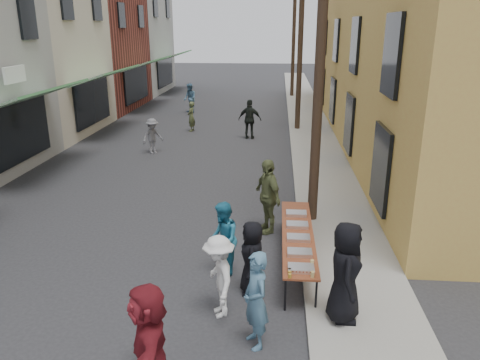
% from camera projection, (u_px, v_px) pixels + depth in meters
% --- Properties ---
extents(ground, '(120.00, 120.00, 0.00)m').
position_uv_depth(ground, '(128.00, 268.00, 10.54)').
color(ground, '#28282B').
rests_on(ground, ground).
extents(sidewalk, '(2.20, 60.00, 0.10)m').
position_uv_depth(sidewalk, '(311.00, 129.00, 24.33)').
color(sidewalk, gray).
rests_on(sidewalk, ground).
extents(storefront_row, '(8.00, 37.00, 9.00)m').
position_uv_depth(storefront_row, '(22.00, 47.00, 24.17)').
color(storefront_row, maroon).
rests_on(storefront_row, ground).
extents(building_ochre, '(10.00, 28.00, 10.00)m').
position_uv_depth(building_ochre, '(451.00, 30.00, 21.35)').
color(building_ochre, gold).
rests_on(building_ochre, ground).
extents(utility_pole_near, '(0.26, 0.26, 9.00)m').
position_uv_depth(utility_pole_near, '(320.00, 55.00, 11.63)').
color(utility_pole_near, '#2D2116').
rests_on(utility_pole_near, ground).
extents(utility_pole_mid, '(0.26, 0.26, 9.00)m').
position_uv_depth(utility_pole_mid, '(300.00, 40.00, 22.98)').
color(utility_pole_mid, '#2D2116').
rests_on(utility_pole_mid, ground).
extents(utility_pole_far, '(0.26, 0.26, 9.00)m').
position_uv_depth(utility_pole_far, '(294.00, 35.00, 34.33)').
color(utility_pole_far, '#2D2116').
rests_on(utility_pole_far, ground).
extents(serving_table, '(0.70, 4.00, 0.75)m').
position_uv_depth(serving_table, '(298.00, 235.00, 10.50)').
color(serving_table, maroon).
rests_on(serving_table, ground).
extents(catering_tray_sausage, '(0.50, 0.33, 0.08)m').
position_uv_depth(catering_tray_sausage, '(301.00, 268.00, 8.92)').
color(catering_tray_sausage, maroon).
rests_on(catering_tray_sausage, serving_table).
extents(catering_tray_foil_b, '(0.50, 0.33, 0.08)m').
position_uv_depth(catering_tray_foil_b, '(300.00, 253.00, 9.53)').
color(catering_tray_foil_b, '#B2B2B7').
rests_on(catering_tray_foil_b, serving_table).
extents(catering_tray_buns, '(0.50, 0.33, 0.08)m').
position_uv_depth(catering_tray_buns, '(298.00, 238.00, 10.20)').
color(catering_tray_buns, tan).
rests_on(catering_tray_buns, serving_table).
extents(catering_tray_foil_d, '(0.50, 0.33, 0.08)m').
position_uv_depth(catering_tray_foil_d, '(297.00, 225.00, 10.86)').
color(catering_tray_foil_d, '#B2B2B7').
rests_on(catering_tray_foil_d, serving_table).
extents(catering_tray_buns_end, '(0.50, 0.33, 0.08)m').
position_uv_depth(catering_tray_buns_end, '(296.00, 213.00, 11.52)').
color(catering_tray_buns_end, tan).
rests_on(catering_tray_buns_end, serving_table).
extents(condiment_jar_a, '(0.07, 0.07, 0.08)m').
position_uv_depth(condiment_jar_a, '(290.00, 276.00, 8.65)').
color(condiment_jar_a, '#A57F26').
rests_on(condiment_jar_a, serving_table).
extents(condiment_jar_b, '(0.07, 0.07, 0.08)m').
position_uv_depth(condiment_jar_b, '(290.00, 273.00, 8.75)').
color(condiment_jar_b, '#A57F26').
rests_on(condiment_jar_b, serving_table).
extents(condiment_jar_c, '(0.07, 0.07, 0.08)m').
position_uv_depth(condiment_jar_c, '(290.00, 270.00, 8.84)').
color(condiment_jar_c, '#A57F26').
rests_on(condiment_jar_c, serving_table).
extents(cup_stack, '(0.08, 0.08, 0.12)m').
position_uv_depth(cup_stack, '(313.00, 274.00, 8.66)').
color(cup_stack, tan).
rests_on(cup_stack, serving_table).
extents(guest_front_a, '(0.54, 0.79, 1.55)m').
position_uv_depth(guest_front_a, '(252.00, 258.00, 9.35)').
color(guest_front_a, black).
rests_on(guest_front_a, ground).
extents(guest_front_b, '(0.64, 0.75, 1.73)m').
position_uv_depth(guest_front_b, '(256.00, 300.00, 7.75)').
color(guest_front_b, '#48718C').
rests_on(guest_front_b, ground).
extents(guest_front_c, '(0.74, 0.89, 1.66)m').
position_uv_depth(guest_front_c, '(223.00, 239.00, 10.03)').
color(guest_front_c, teal).
rests_on(guest_front_c, ground).
extents(guest_front_d, '(0.90, 1.17, 1.60)m').
position_uv_depth(guest_front_d, '(219.00, 276.00, 8.61)').
color(guest_front_d, silver).
rests_on(guest_front_d, ground).
extents(guest_front_e, '(1.00, 1.25, 1.98)m').
position_uv_depth(guest_front_e, '(267.00, 196.00, 12.12)').
color(guest_front_e, '#5C653A').
rests_on(guest_front_e, ground).
extents(guest_queue_back, '(1.01, 1.82, 1.87)m').
position_uv_depth(guest_queue_back, '(149.00, 344.00, 6.58)').
color(guest_queue_back, maroon).
rests_on(guest_queue_back, ground).
extents(server, '(0.65, 0.95, 1.89)m').
position_uv_depth(server, '(345.00, 272.00, 8.28)').
color(server, black).
rests_on(server, sidewalk).
extents(passerby_left, '(1.06, 1.09, 1.49)m').
position_uv_depth(passerby_left, '(153.00, 136.00, 19.77)').
color(passerby_left, slate).
rests_on(passerby_left, ground).
extents(passerby_mid, '(1.15, 0.59, 1.88)m').
position_uv_depth(passerby_mid, '(250.00, 119.00, 22.26)').
color(passerby_mid, black).
rests_on(passerby_mid, ground).
extents(passerby_right, '(0.46, 0.61, 1.52)m').
position_uv_depth(passerby_right, '(191.00, 117.00, 23.91)').
color(passerby_right, '#4D5732').
rests_on(passerby_right, ground).
extents(passerby_far, '(1.06, 1.12, 1.82)m').
position_uv_depth(passerby_far, '(190.00, 98.00, 28.87)').
color(passerby_far, teal).
rests_on(passerby_far, ground).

